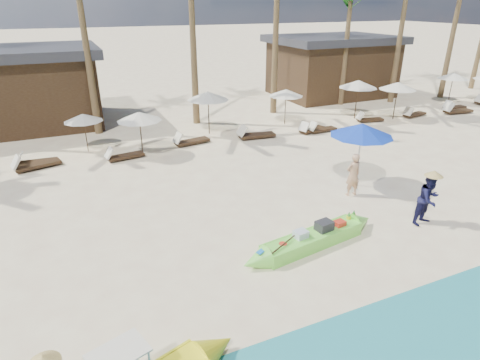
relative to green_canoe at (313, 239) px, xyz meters
name	(u,v)px	position (x,y,z in m)	size (l,w,h in m)	color
ground	(280,258)	(-1.15, -0.18, -0.23)	(240.00, 240.00, 0.00)	beige
green_canoe	(313,239)	(0.00, 0.00, 0.00)	(5.33, 1.18, 0.68)	#72DF44
tourist	(353,175)	(3.18, 2.30, 0.58)	(0.59, 0.39, 1.62)	tan
vendor_green	(429,199)	(4.03, -0.34, 0.63)	(0.83, 0.65, 1.72)	black
blue_umbrella	(362,130)	(3.85, 2.89, 2.02)	(2.31, 2.31, 2.49)	#99999E
resort_parasol_4	(83,118)	(-5.30, 11.22, 1.42)	(1.77, 1.77, 1.83)	#362516
lounger_4_left	(34,164)	(-7.58, 9.78, -0.01)	(1.99, 1.07, 0.65)	#362516
lounger_4_right	(35,161)	(-7.57, 10.29, -0.04)	(1.67, 0.63, 0.56)	#362516
resort_parasol_5	(139,116)	(-3.01, 9.61, 1.63)	(2.00, 2.00, 2.06)	#362516
lounger_5_left	(123,155)	(-3.94, 9.42, -0.03)	(1.77, 0.77, 0.58)	#362516
resort_parasol_6	(208,96)	(0.96, 11.57, 1.83)	(2.21, 2.21, 2.28)	#362516
lounger_6_left	(190,141)	(-0.56, 10.20, -0.02)	(1.90, 0.84, 0.62)	#362516
lounger_6_right	(255,134)	(2.85, 9.77, -0.01)	(2.00, 0.79, 0.66)	#362516
resort_parasol_7	(286,93)	(5.63, 11.54, 1.60)	(1.97, 1.97, 2.03)	#362516
lounger_7_left	(251,134)	(2.75, 10.04, -0.04)	(1.74, 0.91, 0.56)	#362516
lounger_7_right	(311,129)	(6.12, 9.52, -0.03)	(1.81, 1.03, 0.59)	#362516
resort_parasol_8	(358,84)	(10.17, 10.89, 1.86)	(2.25, 2.25, 2.31)	#362516
lounger_8_left	(321,129)	(6.64, 9.32, -0.04)	(1.70, 0.59, 0.57)	#362516
resort_parasol_9	(398,86)	(12.23, 9.83, 1.78)	(2.16, 2.16, 2.23)	#362516
lounger_9_left	(368,119)	(10.42, 9.93, -0.04)	(1.69, 0.83, 0.55)	#362516
lounger_9_right	(414,114)	(13.74, 9.70, -0.03)	(1.81, 0.83, 0.59)	#362516
resort_parasol_10	(454,76)	(18.72, 11.43, 1.69)	(2.07, 2.07, 2.13)	#362516
lounger_10_left	(456,110)	(16.85, 9.19, -0.01)	(2.02, 0.85, 0.66)	#362516
lounger_10_right	(453,107)	(17.59, 10.03, -0.04)	(1.70, 0.56, 0.57)	#362516
pavilion_east	(332,65)	(12.85, 17.32, 1.97)	(8.80, 6.60, 4.30)	#362516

